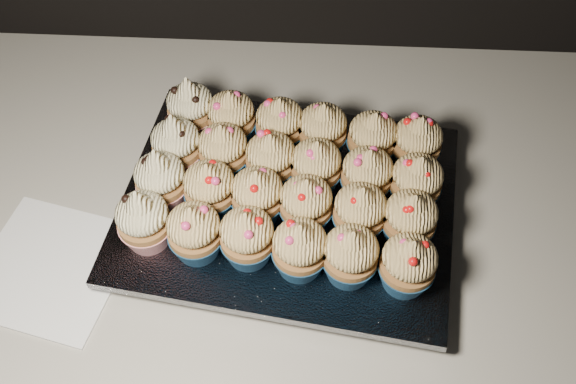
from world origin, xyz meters
name	(u,v)px	position (x,y,z in m)	size (l,w,h in m)	color
cabinet	(333,344)	(0.00, 1.70, 0.43)	(2.40, 0.60, 0.86)	black
worktop	(352,207)	(0.00, 1.70, 0.88)	(2.44, 0.64, 0.04)	beige
napkin	(51,268)	(-0.36, 1.58, 0.90)	(0.17, 0.17, 0.00)	white
baking_tray	(288,210)	(-0.08, 1.67, 0.91)	(0.37, 0.28, 0.02)	black
foil_lining	(288,203)	(-0.08, 1.67, 0.93)	(0.40, 0.32, 0.01)	silver
cupcake_0	(144,220)	(-0.24, 1.60, 0.97)	(0.06, 0.06, 0.10)	#A91724
cupcake_1	(195,232)	(-0.18, 1.59, 0.97)	(0.06, 0.06, 0.08)	navy
cupcake_2	(247,237)	(-0.12, 1.59, 0.97)	(0.06, 0.06, 0.08)	navy
cupcake_3	(300,249)	(-0.07, 1.57, 0.97)	(0.06, 0.06, 0.08)	navy
cupcake_4	(350,255)	(-0.01, 1.57, 0.97)	(0.06, 0.06, 0.08)	navy
cupcake_5	(408,264)	(0.05, 1.56, 0.97)	(0.06, 0.06, 0.08)	navy
cupcake_6	(161,179)	(-0.23, 1.66, 0.97)	(0.06, 0.06, 0.10)	#A91724
cupcake_7	(210,189)	(-0.17, 1.65, 0.97)	(0.06, 0.06, 0.08)	navy
cupcake_8	(257,196)	(-0.12, 1.64, 0.97)	(0.06, 0.06, 0.08)	navy
cupcake_9	(306,204)	(-0.06, 1.64, 0.97)	(0.06, 0.06, 0.08)	navy
cupcake_10	(360,212)	(0.00, 1.63, 0.97)	(0.06, 0.06, 0.08)	navy
cupcake_11	(410,219)	(0.06, 1.62, 0.97)	(0.06, 0.06, 0.08)	navy
cupcake_12	(177,145)	(-0.22, 1.72, 0.97)	(0.06, 0.06, 0.10)	#A91724
cupcake_13	(223,151)	(-0.17, 1.71, 0.97)	(0.06, 0.06, 0.08)	navy
cupcake_14	(271,160)	(-0.11, 1.70, 0.97)	(0.06, 0.06, 0.08)	navy
cupcake_15	(316,167)	(-0.05, 1.69, 0.97)	(0.06, 0.06, 0.08)	navy
cupcake_16	(367,175)	(0.01, 1.68, 0.97)	(0.06, 0.06, 0.08)	navy
cupcake_17	(416,182)	(0.07, 1.67, 0.97)	(0.06, 0.06, 0.08)	navy
cupcake_18	(191,108)	(-0.22, 1.78, 0.97)	(0.06, 0.06, 0.10)	#A91724
cupcake_19	(231,118)	(-0.16, 1.77, 0.97)	(0.06, 0.06, 0.08)	navy
cupcake_20	(280,125)	(-0.10, 1.76, 0.97)	(0.06, 0.06, 0.08)	navy
cupcake_21	(323,130)	(-0.04, 1.75, 0.97)	(0.06, 0.06, 0.08)	navy
cupcake_22	(372,139)	(0.02, 1.74, 0.97)	(0.06, 0.06, 0.08)	navy
cupcake_23	(417,143)	(0.07, 1.74, 0.97)	(0.06, 0.06, 0.08)	navy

